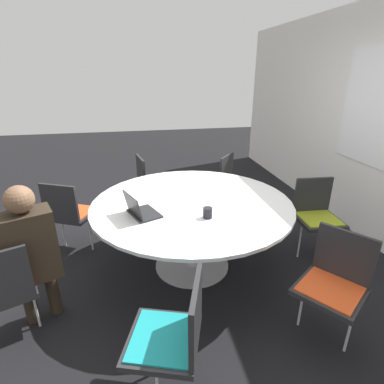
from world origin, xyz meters
TOP-DOWN VIEW (x-y plane):
  - ground_plane at (0.00, 0.00)m, footprint 16.00×16.00m
  - conference_table at (0.00, 0.00)m, footprint 1.95×1.95m
  - chair_0 at (0.71, -1.52)m, footprint 0.56×0.57m
  - chair_1 at (1.33, -0.37)m, footprint 0.55×0.54m
  - chair_2 at (1.08, 0.86)m, footprint 0.60×0.60m
  - chair_3 at (0.02, 1.38)m, footprint 0.45×0.47m
  - chair_4 at (-1.10, 0.82)m, footprint 0.61×0.60m
  - chair_5 at (-1.34, -0.33)m, footprint 0.51×0.50m
  - chair_6 at (-0.53, -1.27)m, footprint 0.57×0.58m
  - person_0 at (0.54, -1.33)m, footprint 0.35×0.42m
  - laptop at (0.21, -0.51)m, footprint 0.38×0.34m
  - coffee_cup at (0.37, 0.07)m, footprint 0.08×0.08m

SIDE VIEW (x-z plane):
  - ground_plane at x=0.00m, z-range 0.00..0.00m
  - chair_0 at x=0.71m, z-range 0.09..0.95m
  - chair_1 at x=1.33m, z-range 0.09..0.95m
  - chair_2 at x=1.08m, z-range 0.09..0.95m
  - chair_3 at x=0.02m, z-range 0.09..0.95m
  - chair_4 at x=-1.10m, z-range 0.09..0.95m
  - chair_5 at x=-1.34m, z-range 0.09..0.95m
  - chair_6 at x=-0.53m, z-range 0.09..0.95m
  - conference_table at x=0.00m, z-range 0.26..1.01m
  - person_0 at x=0.54m, z-range 0.10..1.32m
  - coffee_cup at x=0.37m, z-range 0.75..0.84m
  - laptop at x=0.21m, z-range 0.69..0.91m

